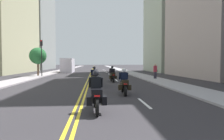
{
  "coord_description": "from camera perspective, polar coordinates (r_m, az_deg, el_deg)",
  "views": [
    {
      "loc": [
        0.73,
        -1.12,
        1.95
      ],
      "look_at": [
        1.98,
        13.15,
        1.41
      ],
      "focal_mm": 31.04,
      "sensor_mm": 36.0,
      "label": 1
    }
  ],
  "objects": [
    {
      "name": "building_left_2",
      "position": [
        62.46,
        -21.63,
        11.06
      ],
      "size": [
        8.01,
        18.4,
        23.55
      ],
      "color": "gray",
      "rests_on": "ground"
    },
    {
      "name": "sidewalk_right",
      "position": [
        49.61,
        2.8,
        -0.02
      ],
      "size": [
        2.56,
        144.0,
        0.12
      ],
      "primitive_type": "cube",
      "color": "#99969C",
      "rests_on": "ground"
    },
    {
      "name": "street_tree_0",
      "position": [
        29.48,
        -20.99,
        3.89
      ],
      "size": [
        2.36,
        2.36,
        4.11
      ],
      "color": "#4D3524",
      "rests_on": "ground"
    },
    {
      "name": "building_right_2",
      "position": [
        45.61,
        16.14,
        17.23
      ],
      "size": [
        7.42,
        13.36,
        27.75
      ],
      "color": "#9BA692",
      "rests_on": "ground"
    },
    {
      "name": "traffic_light_near",
      "position": [
        28.3,
        -20.05,
        5.12
      ],
      "size": [
        0.28,
        0.38,
        5.05
      ],
      "color": "black",
      "rests_on": "ground"
    },
    {
      "name": "motorcycle_1",
      "position": [
        11.95,
        3.54,
        -4.13
      ],
      "size": [
        0.77,
        2.18,
        1.63
      ],
      "rotation": [
        0.0,
        0.0,
        -0.03
      ],
      "color": "black",
      "rests_on": "ground"
    },
    {
      "name": "sidewalk_left",
      "position": [
        49.83,
        -14.46,
        -0.08
      ],
      "size": [
        2.56,
        144.0,
        0.12
      ],
      "primitive_type": "cube",
      "color": "#989096",
      "rests_on": "ground"
    },
    {
      "name": "lane_dashes_white",
      "position": [
        30.27,
        -0.52,
        -1.53
      ],
      "size": [
        0.14,
        56.4,
        0.01
      ],
      "color": "silver",
      "rests_on": "ground"
    },
    {
      "name": "motorcycle_0",
      "position": [
        7.79,
        -4.72,
        -7.22
      ],
      "size": [
        0.78,
        2.26,
        1.66
      ],
      "rotation": [
        0.0,
        0.0,
        0.04
      ],
      "color": "black",
      "rests_on": "ground"
    },
    {
      "name": "ground_plane",
      "position": [
        49.16,
        -5.85,
        -0.12
      ],
      "size": [
        264.0,
        264.0,
        0.0
      ],
      "primitive_type": "plane",
      "color": "#2E2C30"
    },
    {
      "name": "centreline_yellow_outer",
      "position": [
        49.16,
        -5.71,
        -0.12
      ],
      "size": [
        0.12,
        132.0,
        0.01
      ],
      "primitive_type": "cube",
      "color": "yellow",
      "rests_on": "ground"
    },
    {
      "name": "parked_truck",
      "position": [
        40.57,
        -12.81,
        1.15
      ],
      "size": [
        2.2,
        6.5,
        2.8
      ],
      "color": "#B1B6C0",
      "rests_on": "ground"
    },
    {
      "name": "centreline_yellow_inner",
      "position": [
        49.16,
        -5.99,
        -0.12
      ],
      "size": [
        0.12,
        132.0,
        0.01
      ],
      "primitive_type": "cube",
      "color": "yellow",
      "rests_on": "ground"
    },
    {
      "name": "motorcycle_2",
      "position": [
        16.1,
        -5.31,
        -2.43
      ],
      "size": [
        0.78,
        2.1,
        1.65
      ],
      "rotation": [
        0.0,
        0.0,
        -0.06
      ],
      "color": "black",
      "rests_on": "ground"
    },
    {
      "name": "pedestrian_0",
      "position": [
        22.97,
        12.61,
        -0.41
      ],
      "size": [
        0.5,
        0.28,
        1.82
      ],
      "rotation": [
        0.0,
        0.0,
        0.19
      ],
      "color": "#2A2832",
      "rests_on": "ground"
    },
    {
      "name": "motorcycle_3",
      "position": [
        19.74,
        0.11,
        -1.61
      ],
      "size": [
        0.78,
        2.18,
        1.63
      ],
      "rotation": [
        0.0,
        0.0,
        0.06
      ],
      "color": "black",
      "rests_on": "ground"
    }
  ]
}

